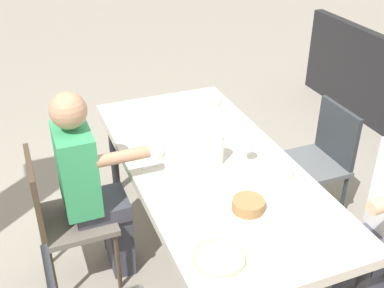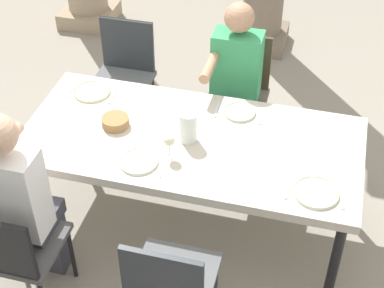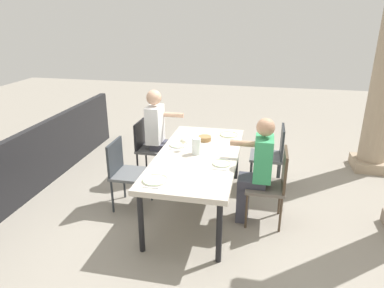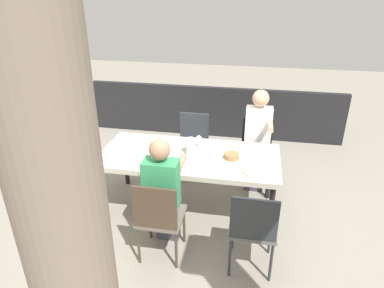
# 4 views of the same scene
# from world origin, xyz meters

# --- Properties ---
(ground_plane) EXTENTS (16.00, 16.00, 0.00)m
(ground_plane) POSITION_xyz_m (0.00, 0.00, 0.00)
(ground_plane) COLOR gray
(dining_table) EXTENTS (2.08, 0.96, 0.74)m
(dining_table) POSITION_xyz_m (0.00, 0.00, 0.68)
(dining_table) COLOR beige
(dining_table) RESTS_ON ground
(chair_west_north) EXTENTS (0.44, 0.44, 0.91)m
(chair_west_north) POSITION_xyz_m (-0.77, 0.90, 0.53)
(chair_west_north) COLOR #5B5E61
(chair_west_north) RESTS_ON ground
(chair_west_south) EXTENTS (0.44, 0.44, 0.86)m
(chair_west_south) POSITION_xyz_m (-0.77, -0.90, 0.50)
(chair_west_south) COLOR #4F4F50
(chair_west_south) RESTS_ON ground
(chair_mid_north) EXTENTS (0.44, 0.44, 0.91)m
(chair_mid_north) POSITION_xyz_m (0.12, 0.90, 0.53)
(chair_mid_north) COLOR #6A6158
(chair_mid_north) RESTS_ON ground
(chair_mid_south) EXTENTS (0.44, 0.44, 0.88)m
(chair_mid_south) POSITION_xyz_m (0.12, -0.90, 0.51)
(chair_mid_south) COLOR #5B5E61
(chair_mid_south) RESTS_ON ground
(diner_woman_green) EXTENTS (0.35, 0.49, 1.28)m
(diner_woman_green) POSITION_xyz_m (0.12, 0.71, 0.68)
(diner_woman_green) COLOR #3F3F4C
(diner_woman_green) RESTS_ON ground
(diner_man_white) EXTENTS (0.35, 0.50, 1.33)m
(diner_man_white) POSITION_xyz_m (-0.78, -0.72, 0.72)
(diner_man_white) COLOR #3F3F4C
(diner_man_white) RESTS_ON ground
(patio_railing) EXTENTS (4.48, 0.10, 0.90)m
(patio_railing) POSITION_xyz_m (0.00, -2.28, 0.45)
(patio_railing) COLOR black
(patio_railing) RESTS_ON ground
(plate_0) EXTENTS (0.25, 0.25, 0.02)m
(plate_0) POSITION_xyz_m (-0.76, 0.29, 0.75)
(plate_0) COLOR silver
(plate_0) RESTS_ON dining_table
(fork_0) EXTENTS (0.02, 0.17, 0.01)m
(fork_0) POSITION_xyz_m (-0.91, 0.29, 0.75)
(fork_0) COLOR silver
(fork_0) RESTS_ON dining_table
(spoon_0) EXTENTS (0.02, 0.17, 0.01)m
(spoon_0) POSITION_xyz_m (-0.61, 0.29, 0.75)
(spoon_0) COLOR silver
(spoon_0) RESTS_ON dining_table
(plate_1) EXTENTS (0.23, 0.23, 0.02)m
(plate_1) POSITION_xyz_m (-0.24, -0.30, 0.75)
(plate_1) COLOR white
(plate_1) RESTS_ON dining_table
(wine_glass_1) EXTENTS (0.07, 0.07, 0.16)m
(wine_glass_1) POSITION_xyz_m (-0.08, -0.20, 0.86)
(wine_glass_1) COLOR white
(wine_glass_1) RESTS_ON dining_table
(fork_1) EXTENTS (0.02, 0.17, 0.01)m
(fork_1) POSITION_xyz_m (-0.39, -0.30, 0.75)
(fork_1) COLOR silver
(fork_1) RESTS_ON dining_table
(spoon_1) EXTENTS (0.03, 0.17, 0.01)m
(spoon_1) POSITION_xyz_m (-0.09, -0.30, 0.75)
(spoon_1) COLOR silver
(spoon_1) RESTS_ON dining_table
(plate_2) EXTENTS (0.21, 0.21, 0.02)m
(plate_2) POSITION_xyz_m (0.24, 0.32, 0.75)
(plate_2) COLOR white
(plate_2) RESTS_ON dining_table
(fork_2) EXTENTS (0.03, 0.17, 0.01)m
(fork_2) POSITION_xyz_m (0.09, 0.32, 0.75)
(fork_2) COLOR silver
(fork_2) RESTS_ON dining_table
(spoon_2) EXTENTS (0.02, 0.17, 0.01)m
(spoon_2) POSITION_xyz_m (0.39, 0.32, 0.75)
(spoon_2) COLOR silver
(spoon_2) RESTS_ON dining_table
(plate_3) EXTENTS (0.25, 0.25, 0.02)m
(plate_3) POSITION_xyz_m (0.79, -0.29, 0.75)
(plate_3) COLOR white
(plate_3) RESTS_ON dining_table
(fork_3) EXTENTS (0.03, 0.17, 0.01)m
(fork_3) POSITION_xyz_m (0.64, -0.29, 0.75)
(fork_3) COLOR silver
(fork_3) RESTS_ON dining_table
(spoon_3) EXTENTS (0.02, 0.17, 0.01)m
(spoon_3) POSITION_xyz_m (0.94, -0.29, 0.75)
(spoon_3) COLOR silver
(spoon_3) RESTS_ON dining_table
(water_pitcher) EXTENTS (0.11, 0.11, 0.20)m
(water_pitcher) POSITION_xyz_m (-0.01, -0.02, 0.83)
(water_pitcher) COLOR white
(water_pitcher) RESTS_ON dining_table
(bread_basket) EXTENTS (0.17, 0.17, 0.06)m
(bread_basket) POSITION_xyz_m (-0.49, 0.00, 0.77)
(bread_basket) COLOR #9E7547
(bread_basket) RESTS_ON dining_table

